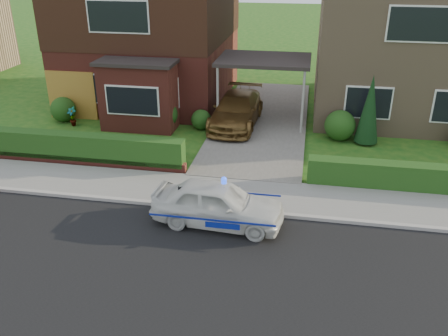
# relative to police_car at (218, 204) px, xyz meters

# --- Properties ---
(ground) EXTENTS (120.00, 120.00, 0.00)m
(ground) POSITION_rel_police_car_xyz_m (0.29, -2.40, -0.61)
(ground) COLOR #164F15
(ground) RESTS_ON ground
(road) EXTENTS (60.00, 6.00, 0.02)m
(road) POSITION_rel_police_car_xyz_m (0.29, -2.40, -0.61)
(road) COLOR black
(road) RESTS_ON ground
(kerb) EXTENTS (60.00, 0.16, 0.12)m
(kerb) POSITION_rel_police_car_xyz_m (0.29, 0.65, -0.55)
(kerb) COLOR #9E9993
(kerb) RESTS_ON ground
(sidewalk) EXTENTS (60.00, 2.00, 0.10)m
(sidewalk) POSITION_rel_police_car_xyz_m (0.29, 1.70, -0.56)
(sidewalk) COLOR slate
(sidewalk) RESTS_ON ground
(driveway) EXTENTS (3.80, 12.00, 0.12)m
(driveway) POSITION_rel_police_car_xyz_m (0.29, 8.60, -0.55)
(driveway) COLOR #666059
(driveway) RESTS_ON ground
(house_left) EXTENTS (7.50, 9.53, 7.25)m
(house_left) POSITION_rel_police_car_xyz_m (-5.49, 11.50, 3.20)
(house_left) COLOR maroon
(house_left) RESTS_ON ground
(house_right) EXTENTS (7.50, 8.06, 7.25)m
(house_right) POSITION_rel_police_car_xyz_m (6.09, 11.59, 3.05)
(house_right) COLOR #95785B
(house_right) RESTS_ON ground
(carport_link) EXTENTS (3.80, 3.00, 2.77)m
(carport_link) POSITION_rel_police_car_xyz_m (0.29, 8.55, 2.04)
(carport_link) COLOR black
(carport_link) RESTS_ON ground
(garage_door) EXTENTS (2.20, 0.10, 2.10)m
(garage_door) POSITION_rel_police_car_xyz_m (-7.95, 7.56, 0.44)
(garage_door) COLOR olive
(garage_door) RESTS_ON ground
(dwarf_wall) EXTENTS (7.70, 0.25, 0.36)m
(dwarf_wall) POSITION_rel_police_car_xyz_m (-5.51, 2.90, -0.43)
(dwarf_wall) COLOR maroon
(dwarf_wall) RESTS_ON ground
(hedge_left) EXTENTS (7.50, 0.55, 0.90)m
(hedge_left) POSITION_rel_police_car_xyz_m (-5.51, 3.05, -0.61)
(hedge_left) COLOR #173B12
(hedge_left) RESTS_ON ground
(hedge_right) EXTENTS (7.50, 0.55, 0.80)m
(hedge_right) POSITION_rel_police_car_xyz_m (6.09, 2.95, -0.61)
(hedge_right) COLOR #173B12
(hedge_right) RESTS_ON ground
(shrub_left_far) EXTENTS (1.08, 1.08, 1.08)m
(shrub_left_far) POSITION_rel_police_car_xyz_m (-8.21, 7.10, -0.07)
(shrub_left_far) COLOR #173B12
(shrub_left_far) RESTS_ON ground
(shrub_left_mid) EXTENTS (1.32, 1.32, 1.32)m
(shrub_left_mid) POSITION_rel_police_car_xyz_m (-3.71, 6.90, 0.05)
(shrub_left_mid) COLOR #173B12
(shrub_left_mid) RESTS_ON ground
(shrub_left_near) EXTENTS (0.84, 0.84, 0.84)m
(shrub_left_near) POSITION_rel_police_car_xyz_m (-2.11, 7.20, -0.19)
(shrub_left_near) COLOR #173B12
(shrub_left_near) RESTS_ON ground
(shrub_right_near) EXTENTS (1.20, 1.20, 1.20)m
(shrub_right_near) POSITION_rel_police_car_xyz_m (3.49, 7.00, -0.01)
(shrub_right_near) COLOR #173B12
(shrub_right_near) RESTS_ON ground
(conifer_a) EXTENTS (0.90, 0.90, 2.60)m
(conifer_a) POSITION_rel_police_car_xyz_m (4.49, 6.80, 0.69)
(conifer_a) COLOR black
(conifer_a) RESTS_ON ground
(police_car) EXTENTS (3.30, 3.68, 1.39)m
(police_car) POSITION_rel_police_car_xyz_m (0.00, 0.00, 0.00)
(police_car) COLOR silver
(police_car) RESTS_ON ground
(driveway_car) EXTENTS (1.96, 4.49, 1.29)m
(driveway_car) POSITION_rel_police_car_xyz_m (-0.71, 7.70, 0.15)
(driveway_car) COLOR brown
(driveway_car) RESTS_ON driveway
(potted_plant_a) EXTENTS (0.50, 0.42, 0.82)m
(potted_plant_a) POSITION_rel_police_car_xyz_m (-7.55, 6.60, -0.20)
(potted_plant_a) COLOR gray
(potted_plant_a) RESTS_ON ground
(potted_plant_b) EXTENTS (0.47, 0.46, 0.66)m
(potted_plant_b) POSITION_rel_police_car_xyz_m (-2.21, 4.29, -0.28)
(potted_plant_b) COLOR gray
(potted_plant_b) RESTS_ON ground
(potted_plant_c) EXTENTS (0.41, 0.41, 0.67)m
(potted_plant_c) POSITION_rel_police_car_xyz_m (-2.68, 3.97, -0.28)
(potted_plant_c) COLOR gray
(potted_plant_c) RESTS_ON ground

